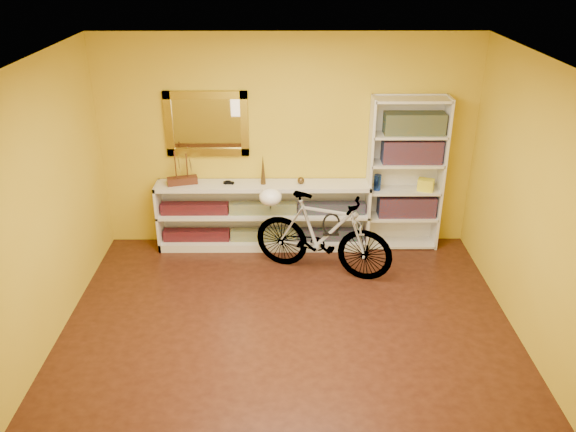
{
  "coord_description": "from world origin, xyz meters",
  "views": [
    {
      "loc": [
        -0.03,
        -4.66,
        3.5
      ],
      "look_at": [
        0.0,
        0.7,
        0.95
      ],
      "focal_mm": 36.18,
      "sensor_mm": 36.0,
      "label": 1
    }
  ],
  "objects_px": {
    "bicycle": "(323,234)",
    "helmet": "(270,197)",
    "console_unit": "(263,216)",
    "bookcase": "(405,175)"
  },
  "relations": [
    {
      "from": "bookcase",
      "to": "helmet",
      "type": "height_order",
      "value": "bookcase"
    },
    {
      "from": "bicycle",
      "to": "helmet",
      "type": "bearing_deg",
      "value": 90.0
    },
    {
      "from": "console_unit",
      "to": "helmet",
      "type": "height_order",
      "value": "helmet"
    },
    {
      "from": "bicycle",
      "to": "bookcase",
      "type": "bearing_deg",
      "value": -36.98
    },
    {
      "from": "bicycle",
      "to": "helmet",
      "type": "distance_m",
      "value": 0.73
    },
    {
      "from": "bicycle",
      "to": "console_unit",
      "type": "bearing_deg",
      "value": 67.98
    },
    {
      "from": "console_unit",
      "to": "bicycle",
      "type": "relative_size",
      "value": 1.57
    },
    {
      "from": "helmet",
      "to": "bookcase",
      "type": "bearing_deg",
      "value": 15.16
    },
    {
      "from": "console_unit",
      "to": "helmet",
      "type": "relative_size",
      "value": 9.92
    },
    {
      "from": "console_unit",
      "to": "bookcase",
      "type": "xyz_separation_m",
      "value": [
        1.72,
        0.03,
        0.52
      ]
    }
  ]
}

